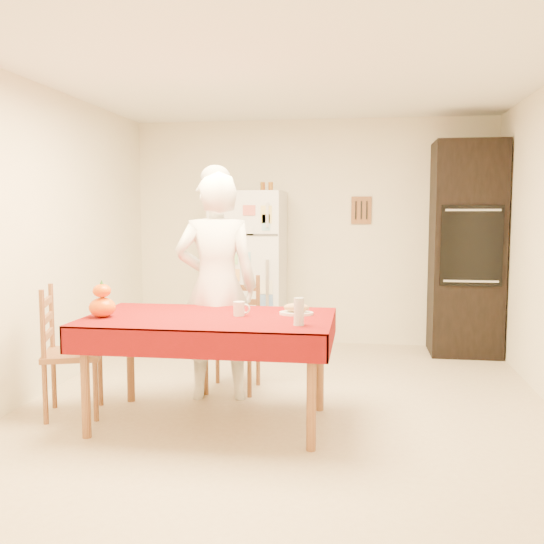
% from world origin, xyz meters
% --- Properties ---
extents(floor, '(4.50, 4.50, 0.00)m').
position_xyz_m(floor, '(0.00, 0.00, 0.00)').
color(floor, '#C4AD8D').
rests_on(floor, ground).
extents(room_shell, '(4.02, 4.52, 2.51)m').
position_xyz_m(room_shell, '(0.00, 0.00, 1.62)').
color(room_shell, '#F0E7CA').
rests_on(room_shell, ground).
extents(refrigerator, '(0.75, 0.74, 1.70)m').
position_xyz_m(refrigerator, '(-0.65, 1.88, 0.85)').
color(refrigerator, white).
rests_on(refrigerator, floor).
extents(oven_cabinet, '(0.70, 0.62, 2.20)m').
position_xyz_m(oven_cabinet, '(1.63, 1.93, 1.10)').
color(oven_cabinet, black).
rests_on(oven_cabinet, floor).
extents(dining_table, '(1.70, 1.00, 0.76)m').
position_xyz_m(dining_table, '(-0.48, -0.52, 0.69)').
color(dining_table, brown).
rests_on(dining_table, floor).
extents(chair_far, '(0.43, 0.42, 0.95)m').
position_xyz_m(chair_far, '(-0.49, 0.35, 0.51)').
color(chair_far, brown).
rests_on(chair_far, floor).
extents(chair_left, '(0.51, 0.53, 0.95)m').
position_xyz_m(chair_left, '(-1.57, -0.50, 0.51)').
color(chair_left, brown).
rests_on(chair_left, floor).
extents(seated_woman, '(0.72, 0.53, 1.79)m').
position_xyz_m(seated_woman, '(-0.57, 0.07, 0.89)').
color(seated_woman, white).
rests_on(seated_woman, floor).
extents(coffee_mug, '(0.08, 0.08, 0.10)m').
position_xyz_m(coffee_mug, '(-0.28, -0.47, 0.81)').
color(coffee_mug, white).
rests_on(coffee_mug, dining_table).
extents(pumpkin_lower, '(0.18, 0.18, 0.14)m').
position_xyz_m(pumpkin_lower, '(-1.20, -0.66, 0.83)').
color(pumpkin_lower, '#DA5605').
rests_on(pumpkin_lower, dining_table).
extents(pumpkin_upper, '(0.12, 0.12, 0.09)m').
position_xyz_m(pumpkin_upper, '(-1.20, -0.66, 0.94)').
color(pumpkin_upper, '#CF5604').
rests_on(pumpkin_upper, pumpkin_lower).
extents(wine_glass, '(0.07, 0.07, 0.18)m').
position_xyz_m(wine_glass, '(0.17, -0.76, 0.85)').
color(wine_glass, silver).
rests_on(wine_glass, dining_table).
extents(bread_plate, '(0.24, 0.24, 0.02)m').
position_xyz_m(bread_plate, '(0.11, -0.36, 0.77)').
color(bread_plate, white).
rests_on(bread_plate, dining_table).
extents(bread_loaf, '(0.18, 0.10, 0.06)m').
position_xyz_m(bread_loaf, '(0.11, -0.36, 0.81)').
color(bread_loaf, tan).
rests_on(bread_loaf, bread_plate).
extents(spice_jar_left, '(0.05, 0.05, 0.10)m').
position_xyz_m(spice_jar_left, '(-0.50, 1.93, 1.75)').
color(spice_jar_left, '#934C1A').
rests_on(spice_jar_left, refrigerator).
extents(spice_jar_mid, '(0.05, 0.05, 0.10)m').
position_xyz_m(spice_jar_mid, '(-0.50, 1.93, 1.75)').
color(spice_jar_mid, '#875C18').
rests_on(spice_jar_mid, refrigerator).
extents(spice_jar_right, '(0.05, 0.05, 0.10)m').
position_xyz_m(spice_jar_right, '(-0.42, 1.93, 1.75)').
color(spice_jar_right, '#995A1B').
rests_on(spice_jar_right, refrigerator).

